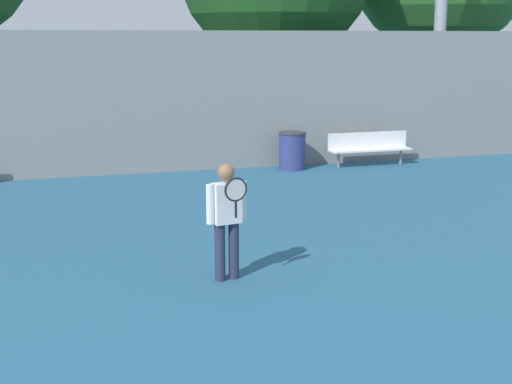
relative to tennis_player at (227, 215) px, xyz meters
The scene contains 4 objects.
tennis_player is the anchor object (origin of this frame).
bench_courtside_near 9.11m from the tennis_player, 52.82° to the left, with size 2.11×0.40×0.83m.
trash_bin 8.13m from the tennis_player, 64.42° to the left, with size 0.67×0.67×0.90m.
back_fence 8.05m from the tennis_player, 79.07° to the left, with size 24.90×0.06×3.29m.
Camera 1 is at (-3.73, -1.70, 3.14)m, focal length 50.00 mm.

